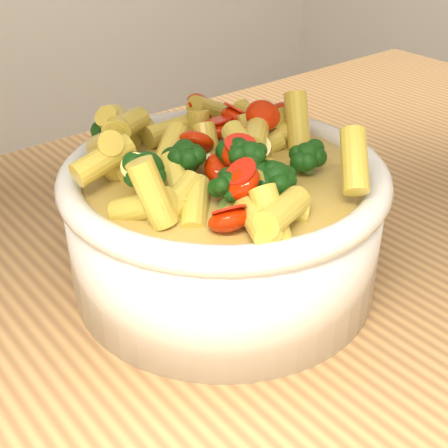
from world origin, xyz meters
TOP-DOWN VIEW (x-y plane):
  - table at (0.00, 0.00)m, footprint 1.20×0.80m
  - serving_bowl at (-0.07, 0.05)m, footprint 0.25×0.25m
  - pasta_salad at (-0.07, 0.05)m, footprint 0.20×0.20m

SIDE VIEW (x-z plane):
  - table at x=0.00m, z-range 0.35..1.25m
  - serving_bowl at x=-0.07m, z-range 0.90..1.01m
  - pasta_salad at x=-0.07m, z-range 1.00..1.04m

